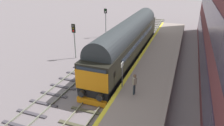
{
  "coord_description": "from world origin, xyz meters",
  "views": [
    {
      "loc": [
        6.1,
        -16.97,
        9.31
      ],
      "look_at": [
        0.2,
        -1.0,
        1.95
      ],
      "focal_mm": 33.26,
      "sensor_mm": 36.0,
      "label": 1
    }
  ],
  "objects": [
    {
      "name": "track_adjacent_west",
      "position": [
        -3.57,
        -0.0,
        0.05
      ],
      "size": [
        2.5,
        60.0,
        0.15
      ],
      "color": "slate",
      "rests_on": "ground"
    },
    {
      "name": "station_platform",
      "position": [
        3.6,
        0.0,
        0.5
      ],
      "size": [
        4.0,
        44.0,
        1.01
      ],
      "color": "gray",
      "rests_on": "ground"
    },
    {
      "name": "track_main",
      "position": [
        0.0,
        0.0,
        0.06
      ],
      "size": [
        2.5,
        60.0,
        0.15
      ],
      "color": "gray",
      "rests_on": "ground"
    },
    {
      "name": "waiting_passenger",
      "position": [
        3.02,
        -3.87,
        1.99
      ],
      "size": [
        0.34,
        0.51,
        1.64
      ],
      "rotation": [
        0.0,
        0.0,
        1.58
      ],
      "color": "#283239",
      "rests_on": "station_platform"
    },
    {
      "name": "signal_post_mid",
      "position": [
        -5.97,
        3.15,
        2.66
      ],
      "size": [
        0.44,
        0.22,
        4.11
      ],
      "color": "gray",
      "rests_on": "ground"
    },
    {
      "name": "platform_number_sign",
      "position": [
        1.84,
        -3.18,
        2.4
      ],
      "size": [
        0.1,
        0.44,
        2.12
      ],
      "color": "slate",
      "rests_on": "station_platform"
    },
    {
      "name": "diesel_locomotive",
      "position": [
        0.0,
        5.01,
        2.49
      ],
      "size": [
        2.74,
        20.15,
        4.68
      ],
      "color": "black",
      "rests_on": "ground"
    },
    {
      "name": "ground_plane",
      "position": [
        0.0,
        0.0,
        0.0
      ],
      "size": [
        140.0,
        140.0,
        0.0
      ],
      "primitive_type": "plane",
      "color": "slate",
      "rests_on": "ground"
    },
    {
      "name": "signal_post_far",
      "position": [
        -5.97,
        12.87,
        2.76
      ],
      "size": [
        0.44,
        0.22,
        4.42
      ],
      "color": "gray",
      "rests_on": "ground"
    }
  ]
}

